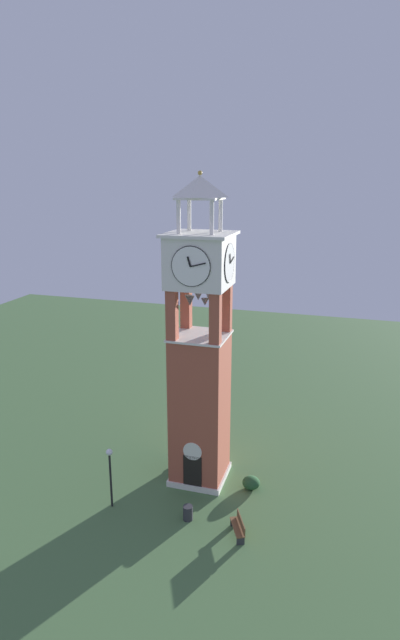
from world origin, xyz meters
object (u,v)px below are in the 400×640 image
clock_tower (200,362)px  lamp_post (110,467)px  park_bench (239,526)px  trash_bin (188,513)px

clock_tower → lamp_post: (-3.84, -4.13, -4.98)m
park_bench → clock_tower: bearing=127.6°
clock_tower → lamp_post: bearing=-132.9°
lamp_post → trash_bin: 4.84m
park_bench → lamp_post: (-7.20, 0.25, 1.99)m
clock_tower → trash_bin: bearing=-82.3°
clock_tower → lamp_post: clock_tower is taller
trash_bin → lamp_post: bearing=-178.1°
park_bench → trash_bin: size_ratio=2.04×
clock_tower → park_bench: bearing=-52.4°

